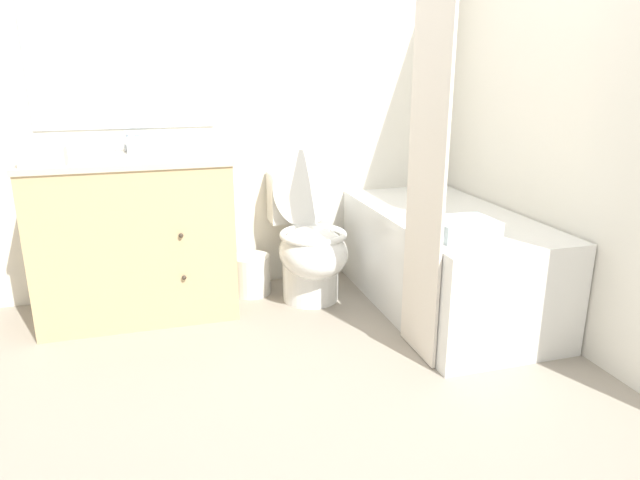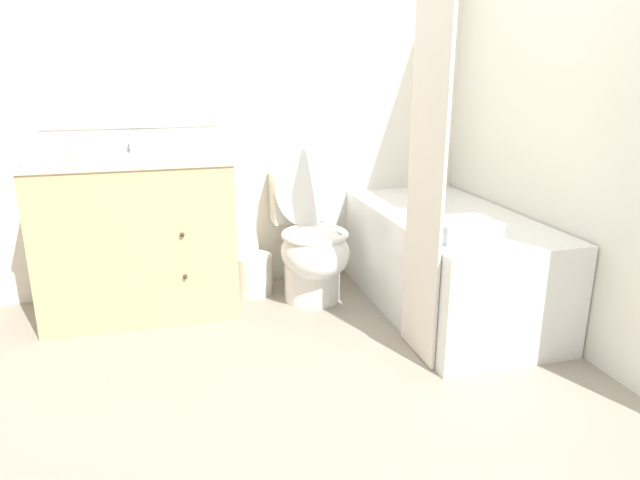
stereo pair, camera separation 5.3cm
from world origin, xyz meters
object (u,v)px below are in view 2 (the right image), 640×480
(vanity_cabinet, at_px, (138,234))
(hand_towel_folded, at_px, (46,156))
(toilet, at_px, (311,245))
(bathtub, at_px, (447,262))
(wastebasket, at_px, (253,274))
(bath_towel_folded, at_px, (464,229))
(tissue_box, at_px, (144,143))
(sink_faucet, at_px, (131,145))

(vanity_cabinet, distance_m, hand_towel_folded, 0.64)
(toilet, height_order, bathtub, toilet)
(bathtub, relative_size, hand_towel_folded, 6.91)
(vanity_cabinet, relative_size, wastebasket, 4.35)
(bath_towel_folded, bearing_deg, bathtub, 69.92)
(toilet, xyz_separation_m, bathtub, (0.70, -0.36, -0.05))
(bathtub, distance_m, bath_towel_folded, 0.56)
(vanity_cabinet, bearing_deg, tissue_box, 65.76)
(wastebasket, height_order, bath_towel_folded, bath_towel_folded)
(hand_towel_folded, bearing_deg, bath_towel_folded, -19.85)
(wastebasket, height_order, tissue_box, tissue_box)
(sink_faucet, relative_size, bath_towel_folded, 0.49)
(toilet, xyz_separation_m, tissue_box, (-0.91, 0.24, 0.60))
(bathtub, distance_m, tissue_box, 1.84)
(sink_faucet, relative_size, wastebasket, 0.59)
(sink_faucet, height_order, wastebasket, sink_faucet)
(sink_faucet, distance_m, toilet, 1.18)
(bath_towel_folded, bearing_deg, vanity_cabinet, 150.11)
(bath_towel_folded, bearing_deg, toilet, 124.51)
(bath_towel_folded, bearing_deg, sink_faucet, 144.72)
(tissue_box, distance_m, bath_towel_folded, 1.81)
(toilet, bearing_deg, bathtub, -27.08)
(vanity_cabinet, bearing_deg, bathtub, -14.72)
(wastebasket, distance_m, hand_towel_folded, 1.34)
(tissue_box, relative_size, bath_towel_folded, 0.51)
(bathtub, bearing_deg, bath_towel_folded, -110.08)
(hand_towel_folded, distance_m, bath_towel_folded, 2.05)
(toilet, xyz_separation_m, wastebasket, (-0.33, 0.17, -0.21))
(vanity_cabinet, distance_m, sink_faucet, 0.51)
(hand_towel_folded, bearing_deg, toilet, 4.45)
(hand_towel_folded, bearing_deg, bathtub, -7.02)
(toilet, relative_size, bathtub, 0.61)
(sink_faucet, bearing_deg, bathtub, -20.96)
(bathtub, bearing_deg, vanity_cabinet, 165.28)
(wastebasket, relative_size, tissue_box, 1.62)
(vanity_cabinet, bearing_deg, bath_towel_folded, -29.89)
(bathtub, xyz_separation_m, tissue_box, (-1.61, 0.60, 0.65))
(toilet, distance_m, bath_towel_folded, 1.00)
(sink_faucet, xyz_separation_m, bathtub, (1.68, -0.64, -0.64))
(toilet, bearing_deg, hand_towel_folded, -175.55)
(vanity_cabinet, relative_size, bath_towel_folded, 3.63)
(sink_faucet, distance_m, tissue_box, 0.08)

